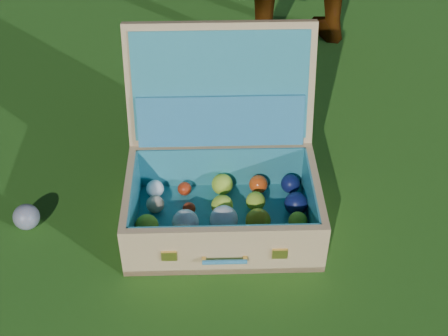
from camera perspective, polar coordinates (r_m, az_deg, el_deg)
ground at (r=2.00m, az=1.19°, el=-2.23°), size 60.00×60.00×0.00m
stray_ball at (r=1.95m, az=-17.62°, el=-4.28°), size 0.08×0.08×0.08m
suitcase at (r=1.84m, az=-0.20°, el=-0.44°), size 0.60×0.55×0.53m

